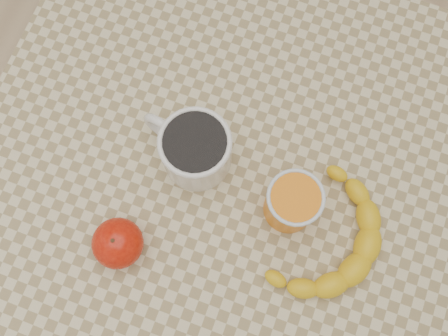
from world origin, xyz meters
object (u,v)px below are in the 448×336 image
(coffee_mug, at_px, (194,148))
(apple, at_px, (118,243))
(table, at_px, (224,184))
(orange_juice_glass, at_px, (292,203))
(banana, at_px, (328,241))

(coffee_mug, height_order, apple, coffee_mug)
(table, relative_size, apple, 9.08)
(table, xyz_separation_m, orange_juice_glass, (0.11, -0.02, 0.13))
(apple, xyz_separation_m, banana, (0.28, 0.11, -0.01))
(coffee_mug, bearing_deg, banana, -13.99)
(apple, distance_m, banana, 0.31)
(banana, bearing_deg, orange_juice_glass, 178.73)
(coffee_mug, bearing_deg, table, -6.69)
(table, height_order, banana, banana)
(banana, bearing_deg, table, -174.15)
(orange_juice_glass, xyz_separation_m, apple, (-0.22, -0.14, -0.01))
(table, height_order, apple, apple)
(orange_juice_glass, height_order, banana, orange_juice_glass)
(coffee_mug, distance_m, apple, 0.18)
(coffee_mug, relative_size, banana, 0.54)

